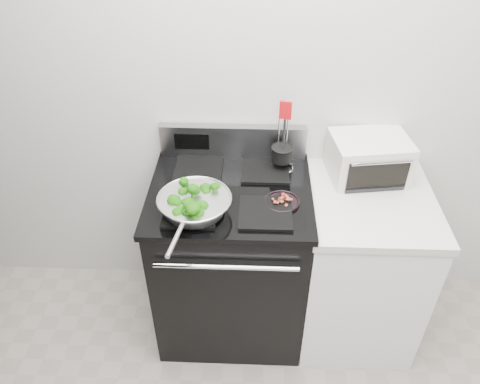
{
  "coord_description": "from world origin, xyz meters",
  "views": [
    {
      "loc": [
        -0.18,
        -0.38,
        2.32
      ],
      "look_at": [
        -0.25,
        1.36,
        0.98
      ],
      "focal_mm": 35.0,
      "sensor_mm": 36.0,
      "label": 1
    }
  ],
  "objects_px": {
    "gas_range": "(231,258)",
    "utensil_holder": "(282,157)",
    "skillet": "(194,204)",
    "toaster_oven": "(368,158)",
    "bacon_plate": "(282,200)"
  },
  "relations": [
    {
      "from": "bacon_plate",
      "to": "gas_range",
      "type": "bearing_deg",
      "value": 159.6
    },
    {
      "from": "gas_range",
      "to": "bacon_plate",
      "type": "xyz_separation_m",
      "value": [
        0.25,
        -0.09,
        0.48
      ]
    },
    {
      "from": "bacon_plate",
      "to": "utensil_holder",
      "type": "height_order",
      "value": "utensil_holder"
    },
    {
      "from": "utensil_holder",
      "to": "toaster_oven",
      "type": "bearing_deg",
      "value": 11.66
    },
    {
      "from": "skillet",
      "to": "utensil_holder",
      "type": "distance_m",
      "value": 0.54
    },
    {
      "from": "gas_range",
      "to": "skillet",
      "type": "distance_m",
      "value": 0.56
    },
    {
      "from": "gas_range",
      "to": "bacon_plate",
      "type": "relative_size",
      "value": 6.86
    },
    {
      "from": "gas_range",
      "to": "skillet",
      "type": "relative_size",
      "value": 2.12
    },
    {
      "from": "gas_range",
      "to": "utensil_holder",
      "type": "bearing_deg",
      "value": 37.18
    },
    {
      "from": "skillet",
      "to": "utensil_holder",
      "type": "xyz_separation_m",
      "value": [
        0.4,
        0.37,
        0.02
      ]
    },
    {
      "from": "gas_range",
      "to": "toaster_oven",
      "type": "xyz_separation_m",
      "value": [
        0.69,
        0.19,
        0.54
      ]
    },
    {
      "from": "utensil_holder",
      "to": "toaster_oven",
      "type": "xyz_separation_m",
      "value": [
        0.43,
        0.0,
        0.01
      ]
    },
    {
      "from": "skillet",
      "to": "toaster_oven",
      "type": "bearing_deg",
      "value": 33.6
    },
    {
      "from": "skillet",
      "to": "bacon_plate",
      "type": "distance_m",
      "value": 0.41
    },
    {
      "from": "utensil_holder",
      "to": "toaster_oven",
      "type": "distance_m",
      "value": 0.43
    }
  ]
}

